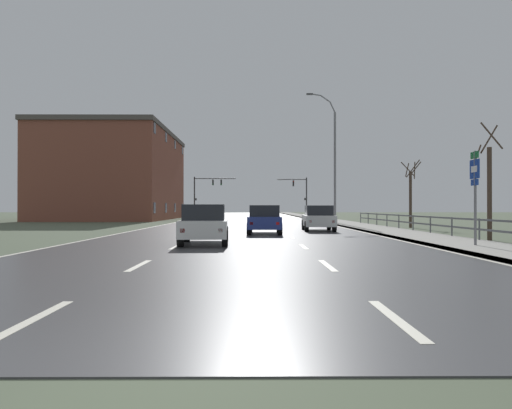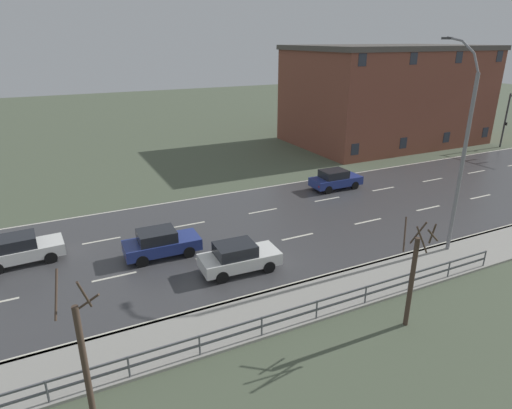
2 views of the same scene
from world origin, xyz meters
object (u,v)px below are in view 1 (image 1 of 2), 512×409
Objects in this scene: street_lamp_midground at (333,160)px; highway_sign at (475,186)px; car_far_right at (318,218)px; brick_building at (116,176)px; traffic_signal_left at (205,189)px; car_distant at (201,215)px; traffic_signal_right at (301,192)px; car_mid_centre at (265,219)px; car_near_left at (205,224)px.

highway_sign is at bearing -87.69° from street_lamp_midground.
brick_building is (-20.64, 27.44, 4.51)m from car_far_right.
car_distant is (2.22, -24.98, -3.26)m from traffic_signal_left.
traffic_signal_right is 1.36× the size of car_distant.
car_far_right is 1.01× the size of car_mid_centre.
car_distant is at bearing 127.56° from car_far_right.
car_far_right is (5.91, 10.09, 0.00)m from car_near_left.
traffic_signal_left is 47.69m from car_near_left.
highway_sign reaches higher than car_near_left.
traffic_signal_right is 24.68m from brick_building.
traffic_signal_left is at bearing 45.01° from brick_building.
car_distant is (-2.72, 22.34, 0.00)m from car_near_left.
traffic_signal_right is at bearing 18.74° from brick_building.
street_lamp_midground is 12.88m from car_far_right.
car_near_left is (-8.86, -21.69, -4.77)m from street_lamp_midground.
brick_building is at bearing 129.32° from car_far_right.
car_near_left is at bearing -82.91° from car_distant.
street_lamp_midground reaches higher than car_distant.
brick_building is (-12.01, 15.19, 4.51)m from car_distant.
car_mid_centre is (2.52, 6.91, 0.00)m from car_near_left.
car_near_left is (-9.81, 1.74, -1.42)m from highway_sign.
street_lamp_midground is 2.74× the size of car_far_right.
traffic_signal_left is 41.22m from car_mid_centre.
car_distant is 16.29m from car_mid_centre.
car_distant is (-8.64, 12.25, 0.00)m from car_far_right.
car_near_left is at bearing -68.57° from brick_building.
brick_building is (-23.59, 15.84, -0.27)m from street_lamp_midground.
car_near_left is 1.01× the size of car_mid_centre.
traffic_signal_left is 25.29m from car_distant.
car_near_left and car_distant have the same top height.
street_lamp_midground is 2.75× the size of car_mid_centre.
car_far_right is at bearing -104.28° from street_lamp_midground.
highway_sign is 51.26m from traffic_signal_left.
street_lamp_midground is 16.77m from car_mid_centre.
street_lamp_midground is at bearing 92.31° from highway_sign.
car_distant is at bearing 176.80° from street_lamp_midground.
car_far_right is (-2.68, -35.35, -2.83)m from traffic_signal_right.
car_mid_centre is at bearing 67.03° from car_near_left.
car_near_left is at bearing -100.70° from traffic_signal_right.
highway_sign is 0.83× the size of car_near_left.
car_far_right and car_distant have the same top height.
brick_building reaches higher than car_far_right.
car_far_right is (-3.90, 11.83, -1.42)m from highway_sign.
car_mid_centre is at bearing -71.07° from car_distant.
traffic_signal_right is 46.34m from car_near_left.
car_near_left is at bearing -84.03° from traffic_signal_left.
car_distant is at bearing 94.05° from car_near_left.
car_near_left is 40.57m from brick_building.
brick_building is at bearing -161.26° from traffic_signal_right.
street_lamp_midground is at bearing 64.87° from car_near_left.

